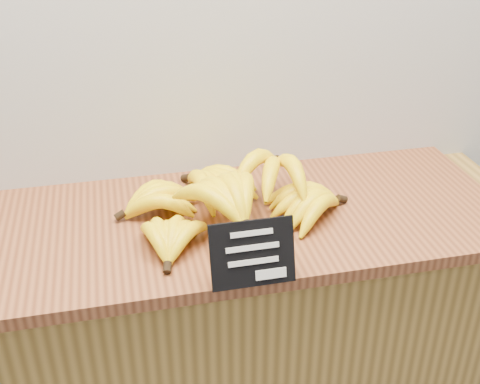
# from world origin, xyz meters

# --- Properties ---
(counter) EXTENTS (1.51, 0.50, 0.90)m
(counter) POSITION_xyz_m (0.05, 2.75, 0.45)
(counter) COLOR olive
(counter) RESTS_ON ground
(counter_top) EXTENTS (1.31, 0.54, 0.03)m
(counter_top) POSITION_xyz_m (0.05, 2.75, 0.92)
(counter_top) COLOR brown
(counter_top) RESTS_ON counter
(chalkboard_sign) EXTENTS (0.17, 0.05, 0.13)m
(chalkboard_sign) POSITION_xyz_m (0.03, 2.49, 1.00)
(chalkboard_sign) COLOR black
(chalkboard_sign) RESTS_ON counter_top
(banana_pile) EXTENTS (0.56, 0.42, 0.13)m
(banana_pile) POSITION_xyz_m (0.03, 2.75, 0.99)
(banana_pile) COLOR yellow
(banana_pile) RESTS_ON counter_top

